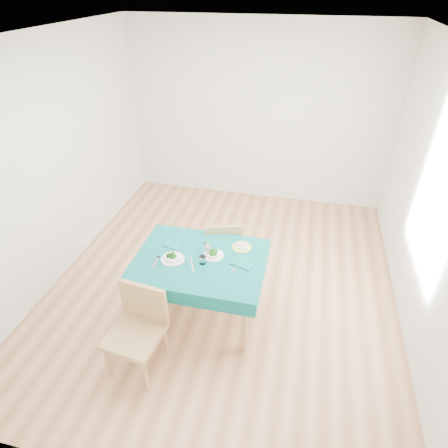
% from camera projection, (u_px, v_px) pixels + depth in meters
% --- Properties ---
extents(room_shell, '(4.02, 4.52, 2.73)m').
position_uv_depth(room_shell, '(224.00, 184.00, 3.83)').
color(room_shell, '#A06A42').
rests_on(room_shell, ground).
extents(table, '(1.30, 0.98, 0.76)m').
position_uv_depth(table, '(201.00, 287.00, 3.95)').
color(table, '#085C59').
rests_on(table, ground).
extents(chair_near, '(0.53, 0.56, 1.17)m').
position_uv_depth(chair_near, '(132.00, 323.00, 3.28)').
color(chair_near, '#AA8250').
rests_on(chair_near, ground).
extents(chair_far, '(0.51, 0.54, 1.02)m').
position_uv_depth(chair_far, '(223.00, 241.00, 4.41)').
color(chair_far, '#AA8250').
rests_on(chair_far, ground).
extents(bowl_near, '(0.24, 0.24, 0.07)m').
position_uv_depth(bowl_near, '(173.00, 257.00, 3.72)').
color(bowl_near, white).
rests_on(bowl_near, table).
extents(bowl_far, '(0.21, 0.21, 0.06)m').
position_uv_depth(bowl_far, '(213.00, 253.00, 3.77)').
color(bowl_far, white).
rests_on(bowl_far, table).
extents(fork_near, '(0.04, 0.19, 0.00)m').
position_uv_depth(fork_near, '(156.00, 262.00, 3.70)').
color(fork_near, silver).
rests_on(fork_near, table).
extents(knife_near, '(0.11, 0.22, 0.00)m').
position_uv_depth(knife_near, '(192.00, 264.00, 3.68)').
color(knife_near, silver).
rests_on(knife_near, table).
extents(fork_far, '(0.10, 0.19, 0.00)m').
position_uv_depth(fork_far, '(207.00, 248.00, 3.89)').
color(fork_far, silver).
rests_on(fork_far, table).
extents(knife_far, '(0.07, 0.20, 0.00)m').
position_uv_depth(knife_far, '(238.00, 265.00, 3.66)').
color(knife_far, silver).
rests_on(knife_far, table).
extents(napkin_near, '(0.20, 0.16, 0.01)m').
position_uv_depth(napkin_near, '(173.00, 245.00, 3.93)').
color(napkin_near, '#0C6662').
rests_on(napkin_near, table).
extents(napkin_far, '(0.25, 0.21, 0.01)m').
position_uv_depth(napkin_far, '(243.00, 263.00, 3.68)').
color(napkin_far, '#0C6662').
rests_on(napkin_far, table).
extents(tumbler_center, '(0.08, 0.08, 0.10)m').
position_uv_depth(tumbler_center, '(208.00, 249.00, 3.80)').
color(tumbler_center, white).
rests_on(tumbler_center, table).
extents(tumbler_side, '(0.07, 0.07, 0.09)m').
position_uv_depth(tumbler_side, '(203.00, 260.00, 3.66)').
color(tumbler_side, white).
rests_on(tumbler_side, table).
extents(side_plate, '(0.20, 0.20, 0.01)m').
position_uv_depth(side_plate, '(242.00, 247.00, 3.90)').
color(side_plate, '#D5E36E').
rests_on(side_plate, table).
extents(bread_slice, '(0.13, 0.13, 0.02)m').
position_uv_depth(bread_slice, '(242.00, 246.00, 3.89)').
color(bread_slice, beige).
rests_on(bread_slice, side_plate).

